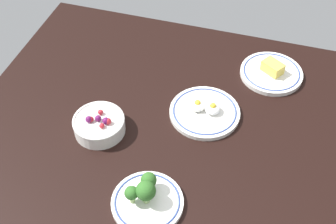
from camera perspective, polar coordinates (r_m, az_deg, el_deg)
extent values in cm
cube|color=black|center=(134.31, 0.00, -1.16)|extent=(116.52, 92.69, 4.00)
cylinder|color=white|center=(149.30, 13.22, 4.90)|extent=(20.38, 20.38, 1.54)
torus|color=#33478C|center=(148.80, 13.27, 5.12)|extent=(18.44, 18.44, 0.50)
cube|color=#F2D14C|center=(147.61, 13.39, 5.65)|extent=(7.98, 7.37, 3.68)
cylinder|color=white|center=(133.43, 4.76, -0.06)|extent=(21.33, 21.33, 1.43)
torus|color=#33478C|center=(132.91, 4.78, 0.15)|extent=(19.27, 19.27, 0.50)
ellipsoid|color=white|center=(132.47, 3.82, 0.84)|extent=(4.70, 4.70, 2.59)
sphere|color=yellow|center=(131.63, 3.84, 1.19)|extent=(1.88, 1.88, 1.88)
ellipsoid|color=white|center=(131.94, 5.80, 0.43)|extent=(4.74, 4.74, 2.61)
sphere|color=yellow|center=(131.09, 5.84, 0.78)|extent=(1.90, 1.90, 1.90)
cylinder|color=white|center=(114.31, -2.69, -11.63)|extent=(18.52, 18.52, 1.35)
torus|color=#33478C|center=(113.73, -2.70, -11.46)|extent=(16.80, 16.80, 0.50)
cylinder|color=#9EBC72|center=(112.65, -2.83, -11.05)|extent=(1.79, 1.79, 2.69)
sphere|color=#2D6023|center=(109.89, -2.89, -10.15)|extent=(5.12, 5.12, 5.12)
cylinder|color=#9EBC72|center=(114.72, -2.47, -9.56)|extent=(1.44, 1.44, 2.34)
sphere|color=#2D6023|center=(112.46, -2.52, -8.80)|extent=(4.13, 4.13, 4.13)
cylinder|color=#9EBC72|center=(112.79, -4.53, -11.16)|extent=(1.26, 1.26, 2.54)
sphere|color=#2D6023|center=(110.57, -4.61, -10.44)|extent=(3.60, 3.60, 3.60)
cylinder|color=white|center=(129.00, -8.88, -1.72)|extent=(14.85, 14.85, 4.54)
torus|color=white|center=(127.32, -8.99, -1.05)|extent=(15.05, 15.05, 0.80)
sphere|color=#59144C|center=(126.58, -9.04, -0.81)|extent=(1.81, 1.81, 1.81)
sphere|color=#59144C|center=(126.68, -10.23, -0.94)|extent=(1.95, 1.95, 1.95)
sphere|color=#B2232D|center=(125.36, -7.79, -1.19)|extent=(1.91, 1.91, 1.91)
sphere|color=#B2232D|center=(126.76, -9.03, -0.84)|extent=(1.45, 1.45, 1.45)
sphere|color=#B2232D|center=(128.25, -8.73, -0.02)|extent=(1.60, 1.60, 1.60)
sphere|color=#B2232D|center=(124.76, -8.57, -1.77)|extent=(1.51, 1.51, 1.51)
sphere|color=#59144C|center=(125.42, -8.04, -1.14)|extent=(2.07, 2.07, 2.07)
sphere|color=maroon|center=(126.77, -9.96, -0.94)|extent=(1.66, 1.66, 1.66)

